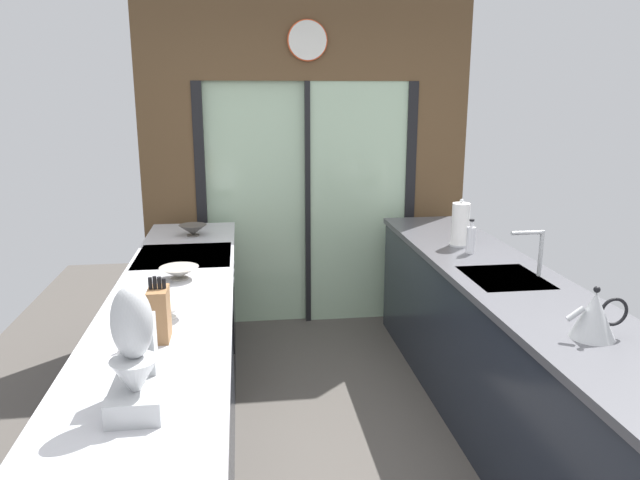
{
  "coord_description": "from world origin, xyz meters",
  "views": [
    {
      "loc": [
        -0.54,
        -2.45,
        1.92
      ],
      "look_at": [
        -0.09,
        0.94,
        1.07
      ],
      "focal_mm": 33.62,
      "sensor_mm": 36.0,
      "label": 1
    }
  ],
  "objects_px": {
    "oven_range": "(188,325)",
    "mixing_bowl_near": "(167,311)",
    "soap_bottle": "(471,239)",
    "mixing_bowl_mid": "(179,273)",
    "kettle": "(594,315)",
    "paper_towel_roll": "(460,225)",
    "mixing_bowl_far": "(193,230)",
    "knife_block": "(159,314)",
    "stand_mixer": "(136,362)"
  },
  "relations": [
    {
      "from": "stand_mixer",
      "to": "soap_bottle",
      "type": "distance_m",
      "value": 2.46
    },
    {
      "from": "mixing_bowl_near",
      "to": "knife_block",
      "type": "bearing_deg",
      "value": -90.01
    },
    {
      "from": "knife_block",
      "to": "soap_bottle",
      "type": "distance_m",
      "value": 2.11
    },
    {
      "from": "soap_bottle",
      "to": "paper_towel_roll",
      "type": "xyz_separation_m",
      "value": [
        0.0,
        0.19,
        0.05
      ]
    },
    {
      "from": "kettle",
      "to": "paper_towel_roll",
      "type": "relative_size",
      "value": 0.87
    },
    {
      "from": "mixing_bowl_near",
      "to": "stand_mixer",
      "type": "relative_size",
      "value": 0.44
    },
    {
      "from": "knife_block",
      "to": "kettle",
      "type": "xyz_separation_m",
      "value": [
        1.78,
        -0.22,
        -0.01
      ]
    },
    {
      "from": "oven_range",
      "to": "kettle",
      "type": "xyz_separation_m",
      "value": [
        1.8,
        -1.55,
        0.56
      ]
    },
    {
      "from": "stand_mixer",
      "to": "knife_block",
      "type": "bearing_deg",
      "value": 90.0
    },
    {
      "from": "paper_towel_roll",
      "to": "kettle",
      "type": "bearing_deg",
      "value": -89.92
    },
    {
      "from": "mixing_bowl_far",
      "to": "knife_block",
      "type": "distance_m",
      "value": 1.85
    },
    {
      "from": "soap_bottle",
      "to": "mixing_bowl_mid",
      "type": "bearing_deg",
      "value": -169.98
    },
    {
      "from": "oven_range",
      "to": "mixing_bowl_far",
      "type": "height_order",
      "value": "mixing_bowl_far"
    },
    {
      "from": "oven_range",
      "to": "mixing_bowl_near",
      "type": "height_order",
      "value": "mixing_bowl_near"
    },
    {
      "from": "mixing_bowl_near",
      "to": "mixing_bowl_mid",
      "type": "distance_m",
      "value": 0.59
    },
    {
      "from": "mixing_bowl_mid",
      "to": "stand_mixer",
      "type": "xyz_separation_m",
      "value": [
        0.0,
        -1.38,
        0.12
      ]
    },
    {
      "from": "mixing_bowl_mid",
      "to": "kettle",
      "type": "xyz_separation_m",
      "value": [
        1.78,
        -1.05,
        0.06
      ]
    },
    {
      "from": "stand_mixer",
      "to": "mixing_bowl_far",
      "type": "bearing_deg",
      "value": 90.0
    },
    {
      "from": "mixing_bowl_far",
      "to": "kettle",
      "type": "bearing_deg",
      "value": -49.24
    },
    {
      "from": "oven_range",
      "to": "mixing_bowl_near",
      "type": "relative_size",
      "value": 5.02
    },
    {
      "from": "mixing_bowl_mid",
      "to": "kettle",
      "type": "distance_m",
      "value": 2.07
    },
    {
      "from": "oven_range",
      "to": "soap_bottle",
      "type": "distance_m",
      "value": 1.89
    },
    {
      "from": "oven_range",
      "to": "soap_bottle",
      "type": "xyz_separation_m",
      "value": [
        1.8,
        -0.19,
        0.56
      ]
    },
    {
      "from": "paper_towel_roll",
      "to": "mixing_bowl_near",
      "type": "bearing_deg",
      "value": -148.37
    },
    {
      "from": "mixing_bowl_near",
      "to": "mixing_bowl_far",
      "type": "xyz_separation_m",
      "value": [
        0.0,
        1.61,
        0.01
      ]
    },
    {
      "from": "oven_range",
      "to": "mixing_bowl_far",
      "type": "bearing_deg",
      "value": 87.98
    },
    {
      "from": "mixing_bowl_mid",
      "to": "soap_bottle",
      "type": "distance_m",
      "value": 1.81
    },
    {
      "from": "oven_range",
      "to": "knife_block",
      "type": "xyz_separation_m",
      "value": [
        0.02,
        -1.33,
        0.58
      ]
    },
    {
      "from": "mixing_bowl_near",
      "to": "soap_bottle",
      "type": "xyz_separation_m",
      "value": [
        1.78,
        0.9,
        0.05
      ]
    },
    {
      "from": "knife_block",
      "to": "paper_towel_roll",
      "type": "distance_m",
      "value": 2.22
    },
    {
      "from": "mixing_bowl_near",
      "to": "soap_bottle",
      "type": "bearing_deg",
      "value": 26.93
    },
    {
      "from": "mixing_bowl_far",
      "to": "stand_mixer",
      "type": "bearing_deg",
      "value": -90.0
    },
    {
      "from": "soap_bottle",
      "to": "paper_towel_roll",
      "type": "distance_m",
      "value": 0.2
    },
    {
      "from": "mixing_bowl_far",
      "to": "knife_block",
      "type": "bearing_deg",
      "value": -90.0
    },
    {
      "from": "knife_block",
      "to": "kettle",
      "type": "relative_size",
      "value": 1.0
    },
    {
      "from": "mixing_bowl_near",
      "to": "mixing_bowl_mid",
      "type": "xyz_separation_m",
      "value": [
        0.0,
        0.59,
        -0.0
      ]
    },
    {
      "from": "soap_bottle",
      "to": "mixing_bowl_near",
      "type": "bearing_deg",
      "value": -153.07
    },
    {
      "from": "oven_range",
      "to": "mixing_bowl_mid",
      "type": "height_order",
      "value": "mixing_bowl_mid"
    },
    {
      "from": "stand_mixer",
      "to": "kettle",
      "type": "height_order",
      "value": "stand_mixer"
    },
    {
      "from": "mixing_bowl_mid",
      "to": "oven_range",
      "type": "bearing_deg",
      "value": 92.11
    },
    {
      "from": "kettle",
      "to": "paper_towel_roll",
      "type": "distance_m",
      "value": 1.55
    },
    {
      "from": "paper_towel_roll",
      "to": "stand_mixer",
      "type": "bearing_deg",
      "value": -133.26
    },
    {
      "from": "stand_mixer",
      "to": "kettle",
      "type": "xyz_separation_m",
      "value": [
        1.78,
        0.34,
        -0.06
      ]
    },
    {
      "from": "mixing_bowl_far",
      "to": "knife_block",
      "type": "relative_size",
      "value": 0.72
    },
    {
      "from": "mixing_bowl_mid",
      "to": "mixing_bowl_far",
      "type": "height_order",
      "value": "mixing_bowl_far"
    },
    {
      "from": "stand_mixer",
      "to": "kettle",
      "type": "relative_size",
      "value": 1.54
    },
    {
      "from": "mixing_bowl_far",
      "to": "mixing_bowl_near",
      "type": "bearing_deg",
      "value": -90.0
    },
    {
      "from": "mixing_bowl_mid",
      "to": "soap_bottle",
      "type": "bearing_deg",
      "value": 10.02
    },
    {
      "from": "mixing_bowl_near",
      "to": "paper_towel_roll",
      "type": "bearing_deg",
      "value": 31.63
    },
    {
      "from": "soap_bottle",
      "to": "mixing_bowl_far",
      "type": "bearing_deg",
      "value": 158.31
    }
  ]
}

